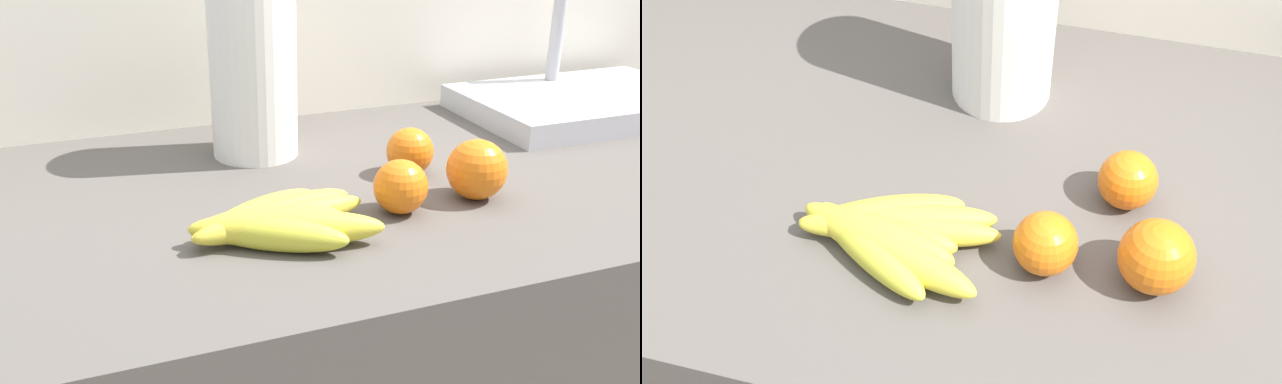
{
  "view_description": "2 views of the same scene",
  "coord_description": "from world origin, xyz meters",
  "views": [
    {
      "loc": [
        -0.55,
        -0.85,
        1.25
      ],
      "look_at": [
        -0.26,
        -0.11,
        0.92
      ],
      "focal_mm": 41.07,
      "sensor_mm": 36.0,
      "label": 1
    },
    {
      "loc": [
        -0.11,
        -0.66,
        1.55
      ],
      "look_at": [
        -0.26,
        -0.09,
        0.94
      ],
      "focal_mm": 45.97,
      "sensor_mm": 36.0,
      "label": 2
    }
  ],
  "objects": [
    {
      "name": "orange_right",
      "position": [
        -0.16,
        -0.11,
        0.91
      ],
      "size": [
        0.07,
        0.07,
        0.07
      ],
      "primitive_type": "sphere",
      "color": "orange",
      "rests_on": "counter"
    },
    {
      "name": "banana_bunch",
      "position": [
        -0.33,
        -0.13,
        0.9
      ],
      "size": [
        0.23,
        0.17,
        0.04
      ],
      "color": "gold",
      "rests_on": "counter"
    },
    {
      "name": "orange_front",
      "position": [
        -0.09,
        -0.0,
        0.91
      ],
      "size": [
        0.07,
        0.07,
        0.07
      ],
      "primitive_type": "sphere",
      "color": "orange",
      "rests_on": "counter"
    },
    {
      "name": "wall_back",
      "position": [
        0.0,
        0.35,
        0.65
      ],
      "size": [
        2.18,
        0.06,
        1.3
      ],
      "primitive_type": "cube",
      "color": "silver",
      "rests_on": "ground"
    },
    {
      "name": "orange_center",
      "position": [
        -0.05,
        -0.11,
        0.92
      ],
      "size": [
        0.08,
        0.08,
        0.08
      ],
      "primitive_type": "sphere",
      "color": "orange",
      "rests_on": "counter"
    }
  ]
}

